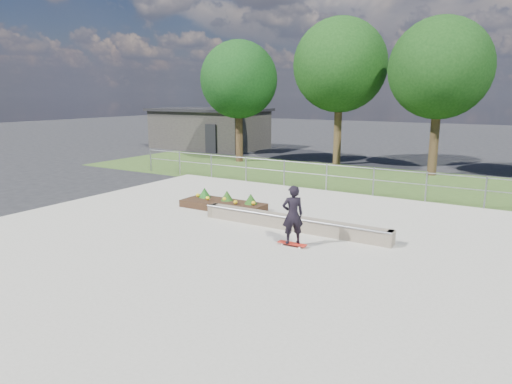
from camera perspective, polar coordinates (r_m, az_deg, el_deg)
ground at (r=13.04m, az=-4.21°, el=-5.82°), size 120.00×120.00×0.00m
grass_verge at (r=22.64m, az=12.18°, el=1.64°), size 30.00×8.00×0.02m
concrete_slab at (r=13.03m, az=-4.21°, el=-5.69°), size 15.00×15.00×0.06m
fence at (r=19.28m, az=8.81°, el=2.28°), size 20.06×0.06×1.20m
building at (r=35.29m, az=-5.81°, el=7.95°), size 8.40×5.40×3.00m
tree_far_left at (r=27.67m, az=-2.17°, el=13.82°), size 4.55×4.55×7.15m
tree_mid_left at (r=26.95m, az=10.46°, el=15.29°), size 5.25×5.25×8.25m
tree_mid_right at (r=24.48m, az=22.01°, el=14.10°), size 4.90×4.90×7.70m
grind_ledge at (r=13.63m, az=4.54°, el=-3.87°), size 6.00×0.44×0.43m
planter_bed at (r=16.13m, az=-4.06°, el=-1.42°), size 3.00×1.20×0.61m
skateboarder at (r=11.98m, az=4.61°, el=-2.88°), size 0.80×0.66×1.65m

